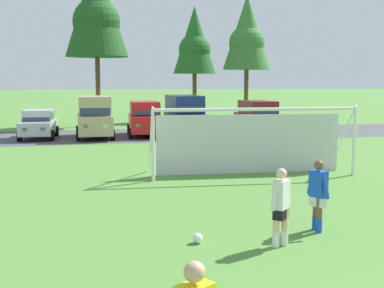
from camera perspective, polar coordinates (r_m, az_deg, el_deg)
name	(u,v)px	position (r m, az deg, el deg)	size (l,w,h in m)	color
ground_plane	(205,168)	(19.81, 1.44, -2.73)	(400.00, 400.00, 0.00)	#518438
parking_lot_strip	(156,135)	(32.17, -4.14, 1.08)	(52.00, 8.40, 0.01)	#4C4C51
soccer_ball	(198,238)	(10.71, 0.64, -10.74)	(0.22, 0.22, 0.22)	white
soccer_goal	(251,139)	(18.41, 6.75, 0.53)	(7.54, 2.46, 2.57)	white
player_striker_near	(281,207)	(10.50, 10.14, -7.17)	(0.65, 0.51, 1.64)	beige
player_winger_left	(318,196)	(11.73, 14.23, -5.77)	(0.36, 0.74, 1.64)	brown
parked_car_slot_far_left	(39,124)	(31.23, -17.16, 2.21)	(2.22, 4.29, 1.72)	#B2B2BC
parked_car_slot_left	(94,116)	(30.77, -11.13, 3.19)	(2.22, 4.81, 2.52)	tan
parked_car_slot_center_left	(145,118)	(31.50, -5.43, 2.97)	(2.37, 4.72, 2.16)	red
parked_car_slot_center	(184,114)	(32.09, -0.87, 3.48)	(2.21, 4.80, 2.52)	navy
parked_car_slot_center_right	(258,117)	(32.71, 7.60, 3.09)	(2.16, 4.61, 2.16)	maroon
tree_mid_left	(96,10)	(39.23, -10.91, 14.80)	(4.74, 4.74, 12.64)	brown
tree_center_back	(195,42)	(43.75, 0.30, 11.56)	(3.69, 3.69, 9.84)	brown
tree_mid_right	(247,35)	(42.51, 6.31, 12.34)	(3.97, 3.97, 10.58)	brown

